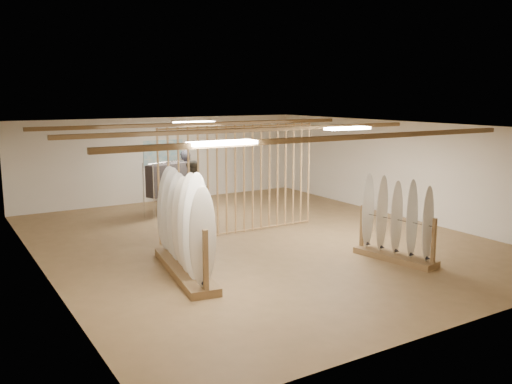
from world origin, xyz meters
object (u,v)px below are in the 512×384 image
clothing_rack_a (168,179)px  shopper_b (194,187)px  rack_right (396,233)px  clothing_rack_b (178,176)px  shopper_a (186,176)px  rack_left (184,239)px

clothing_rack_a → shopper_b: (0.31, -1.16, -0.09)m
rack_right → clothing_rack_b: rack_right is taller
shopper_a → rack_right: bearing=135.1°
clothing_rack_a → clothing_rack_b: size_ratio=1.19×
rack_right → clothing_rack_b: 8.54m
clothing_rack_a → rack_left: bearing=-130.5°
shopper_a → shopper_b: (-0.43, -1.52, -0.08)m
clothing_rack_a → shopper_b: size_ratio=0.84×
rack_left → clothing_rack_b: 7.47m
rack_left → shopper_a: size_ratio=1.43×
clothing_rack_a → shopper_a: shopper_a is taller
clothing_rack_a → shopper_a: size_ratio=0.77×
rack_left → clothing_rack_a: (1.85, 5.31, 0.35)m
rack_left → clothing_rack_b: bearing=76.4°
clothing_rack_b → shopper_a: shopper_a is taller
clothing_rack_a → shopper_b: bearing=-96.5°
shopper_b → rack_right: bearing=-33.5°
rack_left → clothing_rack_a: rack_left is taller
clothing_rack_a → clothing_rack_b: bearing=36.1°
clothing_rack_b → shopper_b: 2.84m
rack_left → rack_right: size_ratio=1.56×
shopper_b → rack_left: bearing=-81.7°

